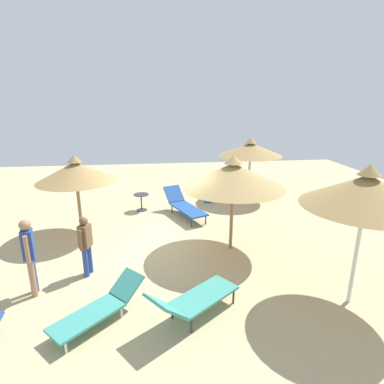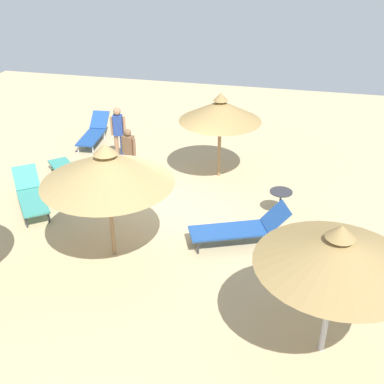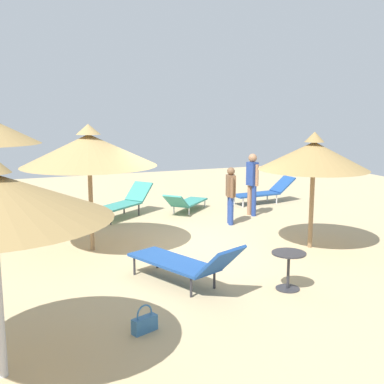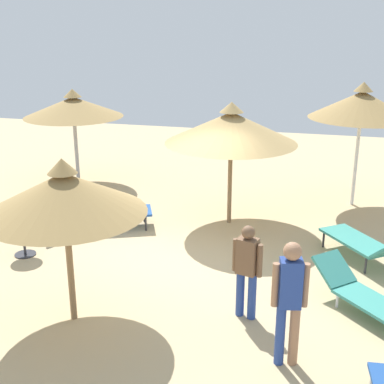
# 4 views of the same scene
# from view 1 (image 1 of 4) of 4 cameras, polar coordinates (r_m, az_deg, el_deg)

# --- Properties ---
(ground) EXTENTS (24.00, 24.00, 0.10)m
(ground) POSITION_cam_1_polar(r_m,az_deg,el_deg) (9.63, -5.17, -9.37)
(ground) COLOR tan
(parasol_umbrella_far_right) EXTENTS (2.36, 2.36, 2.54)m
(parasol_umbrella_far_right) POSITION_cam_1_polar(r_m,az_deg,el_deg) (10.17, -20.44, 3.49)
(parasol_umbrella_far_right) COLOR olive
(parasol_umbrella_far_right) RESTS_ON ground
(parasol_umbrella_near_right) EXTENTS (2.45, 2.45, 2.99)m
(parasol_umbrella_near_right) POSITION_cam_1_polar(r_m,az_deg,el_deg) (6.87, 29.20, 0.18)
(parasol_umbrella_near_right) COLOR white
(parasol_umbrella_near_right) RESTS_ON ground
(parasol_umbrella_front) EXTENTS (2.85, 2.85, 2.72)m
(parasol_umbrella_front) POSITION_cam_1_polar(r_m,az_deg,el_deg) (8.55, 7.50, 3.03)
(parasol_umbrella_front) COLOR olive
(parasol_umbrella_front) RESTS_ON ground
(parasol_umbrella_back) EXTENTS (2.66, 2.66, 2.60)m
(parasol_umbrella_back) POSITION_cam_1_polar(r_m,az_deg,el_deg) (13.44, 10.61, 7.66)
(parasol_umbrella_back) COLOR #B2B2B7
(parasol_umbrella_back) RESTS_ON ground
(lounge_chair_edge) EXTENTS (2.38, 1.50, 0.90)m
(lounge_chair_edge) POSITION_cam_1_polar(r_m,az_deg,el_deg) (11.46, -1.48, -2.34)
(lounge_chair_edge) COLOR #1E478C
(lounge_chair_edge) RESTS_ON ground
(lounge_chair_center) EXTENTS (1.75, 1.78, 0.66)m
(lounge_chair_center) POSITION_cam_1_polar(r_m,az_deg,el_deg) (6.67, -16.40, -19.39)
(lounge_chair_center) COLOR teal
(lounge_chair_center) RESTS_ON ground
(lounge_chair_far_left) EXTENTS (1.73, 1.98, 0.86)m
(lounge_chair_far_left) POSITION_cam_1_polar(r_m,az_deg,el_deg) (6.42, 0.22, -18.94)
(lounge_chair_far_left) COLOR teal
(lounge_chair_far_left) RESTS_ON ground
(person_standing_far_right) EXTENTS (0.46, 0.28, 1.76)m
(person_standing_far_right) POSITION_cam_1_polar(r_m,az_deg,el_deg) (7.64, -27.54, -9.71)
(person_standing_far_right) COLOR navy
(person_standing_far_right) RESTS_ON ground
(person_standing_near_right) EXTENTS (0.47, 0.30, 1.51)m
(person_standing_near_right) POSITION_cam_1_polar(r_m,az_deg,el_deg) (8.01, -18.80, -8.69)
(person_standing_near_right) COLOR navy
(person_standing_near_right) RESTS_ON ground
(handbag) EXTENTS (0.26, 0.39, 0.40)m
(handbag) POSITION_cam_1_polar(r_m,az_deg,el_deg) (13.04, 2.99, -1.37)
(handbag) COLOR #336699
(handbag) RESTS_ON ground
(side_table_round) EXTENTS (0.58, 0.58, 0.65)m
(side_table_round) POSITION_cam_1_polar(r_m,az_deg,el_deg) (12.19, -9.22, -1.33)
(side_table_round) COLOR #2D2D33
(side_table_round) RESTS_ON ground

